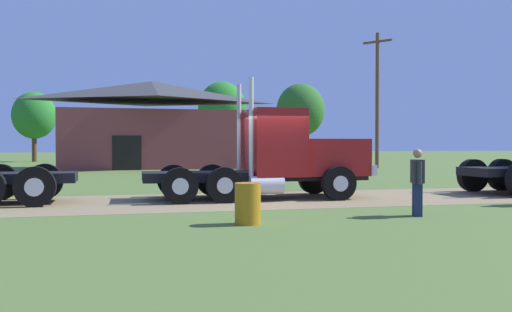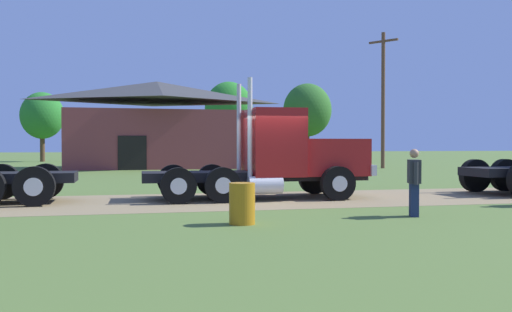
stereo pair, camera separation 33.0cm
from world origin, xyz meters
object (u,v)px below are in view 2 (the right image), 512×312
Objects in this scene: visitor_standing_near at (414,180)px; shed_building at (157,126)px; steel_barrel at (242,204)px; truck_foreground_white at (282,157)px; utility_pole_near at (383,97)px.

shed_building is (-4.51, 28.40, 2.09)m from visitor_standing_near.
steel_barrel is at bearing -89.27° from shed_building.
visitor_standing_near is 1.80× the size of steel_barrel.
steel_barrel is (-4.15, -0.36, -0.40)m from visitor_standing_near.
shed_building reaches higher than visitor_standing_near.
truck_foreground_white is 4.46× the size of visitor_standing_near.
visitor_standing_near is at bearing -80.97° from shed_building.
utility_pole_near reaches higher than truck_foreground_white.
visitor_standing_near reaches higher than steel_barrel.
truck_foreground_white reaches higher than visitor_standing_near.
visitor_standing_near is 28.83m from shed_building.
truck_foreground_white reaches higher than steel_barrel.
shed_building is 1.40× the size of utility_pole_near.
shed_building is at bearing 96.58° from truck_foreground_white.
truck_foreground_white is at bearing -123.21° from utility_pole_near.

